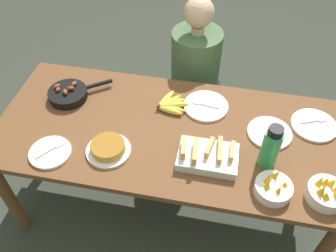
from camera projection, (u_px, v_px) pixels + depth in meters
ground_plane at (168, 200)px, 2.46m from camera, size 14.00×14.00×0.00m
dining_table at (168, 140)px, 1.99m from camera, size 1.89×0.85×0.72m
banana_bunch at (170, 105)px, 2.04m from camera, size 0.19×0.21×0.04m
melon_tray at (207, 156)px, 1.77m from camera, size 0.30×0.20×0.10m
skillet at (69, 94)px, 2.09m from camera, size 0.34×0.28×0.08m
frittata_plate_center at (108, 148)px, 1.81m from camera, size 0.23×0.23×0.06m
empty_plate_near_front at (269, 133)px, 1.90m from camera, size 0.24×0.24×0.02m
empty_plate_far_left at (50, 152)px, 1.81m from camera, size 0.22×0.22×0.02m
empty_plate_far_right at (206, 106)px, 2.04m from camera, size 0.26×0.26×0.02m
empty_plate_mid_edge at (314, 125)px, 1.94m from camera, size 0.25×0.25×0.02m
fruit_bowl_mango at (326, 193)px, 1.61m from camera, size 0.18×0.18×0.12m
fruit_bowl_citrus at (273, 188)px, 1.64m from camera, size 0.17×0.17×0.11m
water_bottle at (271, 147)px, 1.69m from camera, size 0.09×0.09×0.26m
person_figure at (194, 86)px, 2.56m from camera, size 0.36×0.36×1.14m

